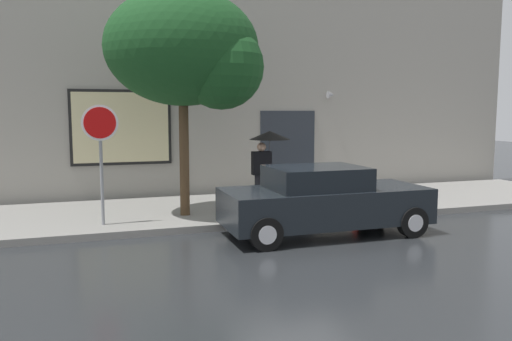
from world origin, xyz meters
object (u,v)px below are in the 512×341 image
fire_hydrant (358,195)px  street_tree (190,52)px  parked_car (323,201)px  pedestrian_with_umbrella (267,146)px  stop_sign (100,141)px

fire_hydrant → street_tree: (-4.06, 0.60, 3.42)m
fire_hydrant → street_tree: size_ratio=0.14×
parked_car → pedestrian_with_umbrella: 2.81m
pedestrian_with_umbrella → stop_sign: bearing=-167.6°
parked_car → pedestrian_with_umbrella: pedestrian_with_umbrella is taller
fire_hydrant → pedestrian_with_umbrella: (-2.03, 1.06, 1.20)m
fire_hydrant → stop_sign: bearing=178.5°
parked_car → stop_sign: size_ratio=1.67×
fire_hydrant → street_tree: street_tree is taller
stop_sign → fire_hydrant: bearing=-1.5°
street_tree → stop_sign: bearing=-168.0°
fire_hydrant → pedestrian_with_umbrella: size_ratio=0.38×
pedestrian_with_umbrella → stop_sign: 4.17m
street_tree → fire_hydrant: bearing=-8.4°
stop_sign → street_tree: bearing=12.0°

